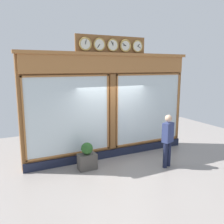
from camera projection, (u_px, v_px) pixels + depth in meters
The scene contains 5 objects.
ground_plane at pixel (161, 193), 6.03m from camera, with size 14.00×14.00×0.00m, color gray.
shop_facade at pixel (110, 105), 8.27m from camera, with size 6.12×0.42×4.14m.
pedestrian at pixel (168, 139), 7.50m from camera, with size 0.41×0.33×1.69m.
planter_box at pixel (87, 162), 7.43m from camera, with size 0.56×0.36×0.49m, color #4C4742.
planter_shrub at pixel (87, 148), 7.35m from camera, with size 0.37×0.37×0.37m, color #285623.
Camera 1 is at (3.58, 7.22, 3.14)m, focal length 38.34 mm.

